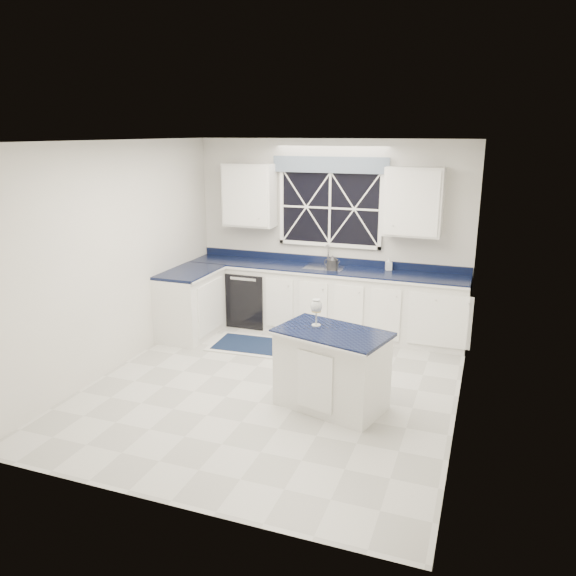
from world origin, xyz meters
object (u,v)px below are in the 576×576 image
at_px(island, 332,369).
at_px(dishwasher, 253,296).
at_px(wine_glass, 316,308).
at_px(soap_bottle, 389,264).
at_px(kettle, 332,262).
at_px(faucet, 328,254).

bearing_deg(island, dishwasher, 145.01).
relative_size(wine_glass, soap_bottle, 1.62).
xyz_separation_m(kettle, wine_glass, (0.42, -2.09, 0.01)).
relative_size(dishwasher, faucet, 2.72).
distance_m(kettle, soap_bottle, 0.78).
distance_m(island, wine_glass, 0.66).
xyz_separation_m(dishwasher, soap_bottle, (1.98, 0.18, 0.62)).
bearing_deg(island, faucet, 122.24).
height_order(dishwasher, island, island).
bearing_deg(soap_bottle, wine_glass, -98.69).
distance_m(wine_glass, soap_bottle, 2.29).
relative_size(faucet, wine_glass, 1.06).
bearing_deg(dishwasher, kettle, 0.37).
bearing_deg(dishwasher, soap_bottle, 5.16).
bearing_deg(kettle, soap_bottle, 27.96).
distance_m(kettle, wine_glass, 2.13).
xyz_separation_m(island, kettle, (-0.62, 2.20, 0.60)).
distance_m(dishwasher, faucet, 1.31).
xyz_separation_m(dishwasher, island, (1.84, -2.19, 0.01)).
height_order(dishwasher, wine_glass, wine_glass).
distance_m(dishwasher, kettle, 1.37).
relative_size(island, soap_bottle, 7.13).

